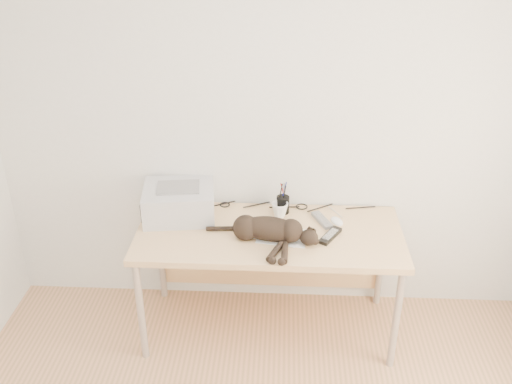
# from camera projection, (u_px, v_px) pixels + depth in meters

# --- Properties ---
(wall_back) EXTENTS (3.50, 0.00, 3.50)m
(wall_back) POSITION_uv_depth(u_px,v_px,m) (272.00, 123.00, 3.48)
(wall_back) COLOR silver
(wall_back) RESTS_ON floor
(desk) EXTENTS (1.60, 0.70, 0.74)m
(desk) POSITION_uv_depth(u_px,v_px,m) (270.00, 243.00, 3.56)
(desk) COLOR tan
(desk) RESTS_ON floor
(printer) EXTENTS (0.48, 0.42, 0.20)m
(printer) POSITION_uv_depth(u_px,v_px,m) (179.00, 202.00, 3.55)
(printer) COLOR #ACACB1
(printer) RESTS_ON desk
(papers) EXTENTS (0.36, 0.29, 0.01)m
(papers) POSITION_uv_depth(u_px,v_px,m) (280.00, 235.00, 3.38)
(papers) COLOR white
(papers) RESTS_ON desk
(cat) EXTENTS (0.67, 0.38, 0.16)m
(cat) POSITION_uv_depth(u_px,v_px,m) (266.00, 230.00, 3.31)
(cat) COLOR black
(cat) RESTS_ON desk
(mug) EXTENTS (0.14, 0.14, 0.10)m
(mug) POSITION_uv_depth(u_px,v_px,m) (280.00, 210.00, 3.56)
(mug) COLOR white
(mug) RESTS_ON desk
(pen_cup) EXTENTS (0.08, 0.08, 0.21)m
(pen_cup) POSITION_uv_depth(u_px,v_px,m) (283.00, 204.00, 3.61)
(pen_cup) COLOR black
(pen_cup) RESTS_ON desk
(remote_grey) EXTENTS (0.13, 0.20, 0.02)m
(remote_grey) POSITION_uv_depth(u_px,v_px,m) (322.00, 220.00, 3.53)
(remote_grey) COLOR slate
(remote_grey) RESTS_ON desk
(remote_black) EXTENTS (0.15, 0.20, 0.02)m
(remote_black) POSITION_uv_depth(u_px,v_px,m) (330.00, 236.00, 3.36)
(remote_black) COLOR black
(remote_black) RESTS_ON desk
(mouse) EXTENTS (0.10, 0.13, 0.04)m
(mouse) POSITION_uv_depth(u_px,v_px,m) (337.00, 220.00, 3.52)
(mouse) COLOR white
(mouse) RESTS_ON desk
(cable_tangle) EXTENTS (1.36, 0.08, 0.01)m
(cable_tangle) POSITION_uv_depth(u_px,v_px,m) (271.00, 206.00, 3.69)
(cable_tangle) COLOR black
(cable_tangle) RESTS_ON desk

